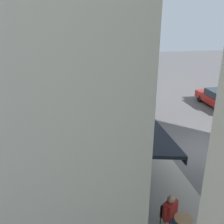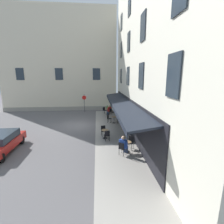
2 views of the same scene
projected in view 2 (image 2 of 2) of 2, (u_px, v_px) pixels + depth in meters
The scene contains 24 objects.
ground_plane at pixel (79, 125), 17.62m from camera, with size 70.00×70.00×0.00m, color #565456.
sidewalk_cafe_terrace at pixel (113, 134), 14.77m from camera, with size 20.50×3.20×0.01m, color gray.
cafe_building_facade at pixel (190, 47), 12.98m from camera, with size 20.00×10.70×15.00m.
corner_building_facade at pixel (65, 63), 28.33m from camera, with size 10.12×17.00×15.00m.
back_alley_steps at pixel (114, 110), 24.40m from camera, with size 2.40×1.75×0.60m.
cafe_table_near_entrance at pixel (127, 145), 11.28m from camera, with size 0.60×0.60×0.75m.
cafe_chair_black_corner_left at pixel (122, 148), 10.77m from camera, with size 0.56×0.56×0.91m.
cafe_chair_black_facing_street at pixel (131, 141), 11.80m from camera, with size 0.56×0.56×0.91m.
cafe_table_mid_terrace at pixel (114, 119), 18.28m from camera, with size 0.60×0.60×0.75m.
cafe_chair_black_back_row at pixel (109, 118), 18.46m from camera, with size 0.52×0.52×0.91m.
cafe_chair_black_near_door at pixel (120, 118), 18.31m from camera, with size 0.41×0.41×0.91m.
cafe_table_streetside at pixel (107, 111), 22.54m from camera, with size 0.60×0.60×0.75m.
cafe_chair_black_corner_right at pixel (104, 110), 22.98m from camera, with size 0.56×0.56×0.91m.
cafe_chair_black_kerbside at pixel (110, 111), 22.06m from camera, with size 0.56×0.56×0.91m.
cafe_table_far_end at pixel (105, 133), 13.77m from camera, with size 0.60×0.60×0.75m.
cafe_chair_black_by_window at pixel (103, 130), 14.36m from camera, with size 0.46×0.46×0.91m.
cafe_chair_black_under_awning at pixel (107, 135), 13.17m from camera, with size 0.48×0.48×0.91m.
seated_patron_in_red at pixel (109, 110), 22.18m from camera, with size 0.68×0.66×1.35m.
seated_companion_in_blue at pixel (124, 144), 10.91m from camera, with size 0.65×0.64×1.32m.
no_parking_sign at pixel (84, 100), 23.70m from camera, with size 0.10×0.59×2.60m.
potted_plant_entrance_right at pixel (113, 108), 24.79m from camera, with size 0.42×0.42×0.92m.
potted_plant_by_steps at pixel (109, 109), 23.99m from camera, with size 0.44×0.44×0.96m.
potted_plant_under_sign at pixel (107, 108), 24.94m from camera, with size 0.44×0.44×0.93m.
parked_car_red at pixel (0, 143), 11.17m from camera, with size 4.32×1.86×1.33m.
Camera 2 is at (-17.16, -2.01, 5.18)m, focal length 26.03 mm.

